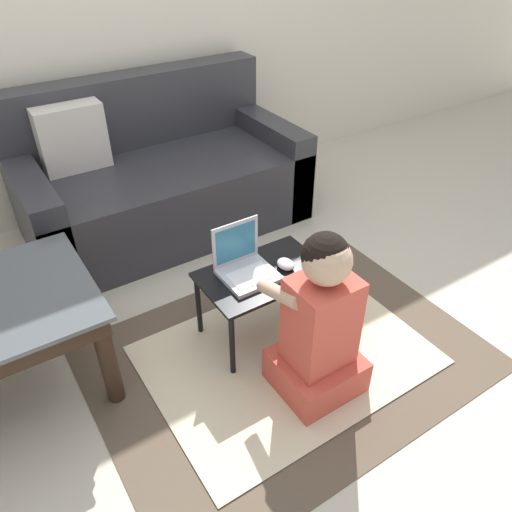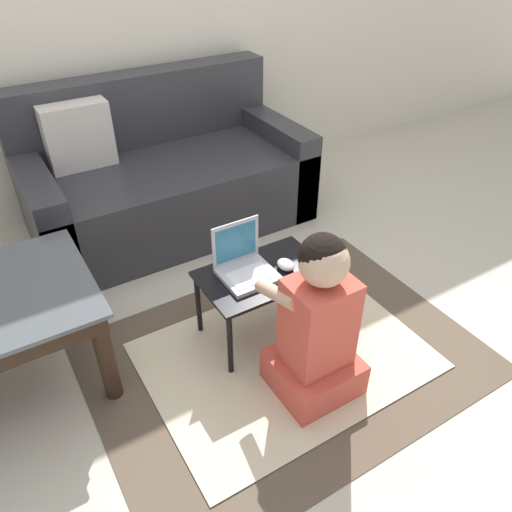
% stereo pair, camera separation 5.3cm
% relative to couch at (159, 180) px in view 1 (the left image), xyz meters
% --- Properties ---
extents(ground_plane, '(16.00, 16.00, 0.00)m').
position_rel_couch_xyz_m(ground_plane, '(-0.03, -1.13, -0.30)').
color(ground_plane, beige).
extents(area_rug, '(1.68, 1.23, 0.01)m').
position_rel_couch_xyz_m(area_rug, '(-0.02, -1.36, -0.29)').
color(area_rug, brown).
rests_on(area_rug, ground_plane).
extents(couch, '(1.62, 0.85, 0.86)m').
position_rel_couch_xyz_m(couch, '(0.00, 0.00, 0.00)').
color(couch, '#2D2D33').
rests_on(couch, ground_plane).
extents(laptop_desk, '(0.55, 0.35, 0.35)m').
position_rel_couch_xyz_m(laptop_desk, '(-0.02, -1.16, 0.01)').
color(laptop_desk, black).
rests_on(laptop_desk, ground_plane).
extents(laptop, '(0.23, 0.21, 0.22)m').
position_rel_couch_xyz_m(laptop, '(-0.09, -1.13, 0.09)').
color(laptop, '#B7BCC6').
rests_on(laptop, laptop_desk).
extents(computer_mouse, '(0.07, 0.09, 0.04)m').
position_rel_couch_xyz_m(computer_mouse, '(0.08, -1.19, 0.07)').
color(computer_mouse, silver).
rests_on(computer_mouse, laptop_desk).
extents(person_seated, '(0.33, 0.40, 0.76)m').
position_rel_couch_xyz_m(person_seated, '(-0.01, -1.55, 0.04)').
color(person_seated, '#CC4C3D').
rests_on(person_seated, ground_plane).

